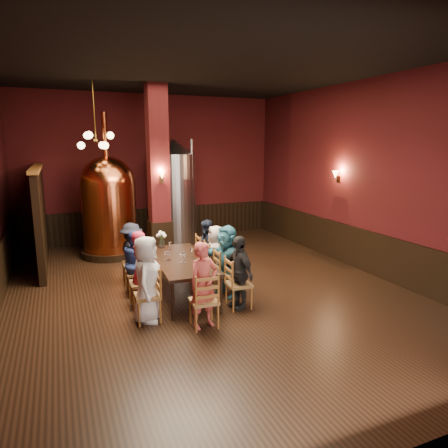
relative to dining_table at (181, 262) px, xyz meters
name	(u,v)px	position (x,y,z in m)	size (l,w,h in m)	color
room	(206,183)	(0.56, 0.05, 1.56)	(10.00, 10.02, 4.50)	black
wainscot_right	(357,248)	(4.52, 0.05, -0.19)	(0.08, 9.90, 1.00)	black
wainscot_back	(153,223)	(0.56, 5.01, -0.19)	(7.90, 0.08, 1.00)	black
column	(158,174)	(0.26, 2.85, 1.56)	(0.58, 0.58, 4.50)	#460F13
partition	(41,219)	(-2.64, 3.25, 0.51)	(0.22, 3.50, 2.40)	black
pendant_cluster	(96,140)	(-1.24, 2.95, 2.41)	(0.90, 0.90, 1.70)	#A57226
sconce_wall	(339,176)	(4.46, 0.85, 1.51)	(0.20, 0.20, 0.36)	black
sconce_column	(161,177)	(0.26, 2.55, 1.51)	(0.20, 0.20, 0.36)	black
dining_table	(181,262)	(0.00, 0.00, 0.00)	(1.12, 2.45, 0.75)	black
chair_0	(147,295)	(-0.90, -0.96, -0.23)	(0.46, 0.46, 0.92)	#935D25
person_0	(147,279)	(-0.90, -0.96, 0.07)	(0.74, 0.48, 1.51)	silver
chair_1	(142,283)	(-0.86, -0.29, -0.23)	(0.46, 0.46, 0.92)	#935D25
person_1	(141,269)	(-0.86, -0.29, 0.04)	(0.53, 0.35, 1.46)	#AE1D34
chair_2	(137,272)	(-0.83, 0.37, -0.23)	(0.46, 0.46, 0.92)	#935D25
person_2	(136,263)	(-0.83, 0.37, -0.02)	(0.64, 0.32, 1.33)	navy
chair_3	(133,263)	(-0.80, 1.04, -0.23)	(0.46, 0.46, 0.92)	#935D25
person_3	(132,254)	(-0.80, 1.04, -0.01)	(0.88, 0.50, 1.36)	black
chair_4	(239,284)	(0.80, -1.04, -0.23)	(0.46, 0.46, 0.92)	#935D25
person_4	(239,272)	(0.80, -1.04, 0.00)	(0.81, 0.34, 1.38)	black
chair_5	(226,273)	(0.83, -0.37, -0.23)	(0.46, 0.46, 0.92)	#935D25
person_5	(226,260)	(0.83, -0.37, 0.04)	(1.34, 0.43, 1.45)	#2A6A7E
chair_6	(216,264)	(0.86, 0.29, -0.23)	(0.46, 0.46, 0.92)	#935D25
person_6	(216,255)	(0.86, 0.29, -0.03)	(0.64, 0.42, 1.31)	#B4A39F
chair_7	(207,256)	(0.90, 0.96, -0.23)	(0.46, 0.46, 0.92)	#935D25
person_7	(207,248)	(0.90, 0.96, -0.04)	(0.63, 0.31, 1.31)	black
chair_8	(204,301)	(-0.08, -1.55, -0.23)	(0.46, 0.46, 0.92)	#935D25
person_8	(204,285)	(-0.08, -1.55, 0.04)	(0.53, 0.35, 1.46)	#B1403B
copper_kettle	(109,205)	(-0.95, 3.55, 0.70)	(1.62, 1.62, 3.82)	black
steel_vessel	(174,192)	(1.08, 4.27, 0.89)	(1.36, 1.36, 3.15)	#B2B2B7
rose_vase	(162,237)	(-0.14, 1.01, 0.31)	(0.23, 0.23, 0.38)	white
wine_glass_0	(181,258)	(-0.07, -0.24, 0.15)	(0.07, 0.07, 0.17)	white
wine_glass_1	(165,256)	(-0.31, 0.05, 0.15)	(0.07, 0.07, 0.17)	white
wine_glass_2	(192,252)	(0.25, 0.10, 0.15)	(0.07, 0.07, 0.17)	white
wine_glass_3	(183,256)	(0.01, -0.11, 0.15)	(0.07, 0.07, 0.17)	white
wine_glass_4	(169,256)	(-0.24, -0.01, 0.15)	(0.07, 0.07, 0.17)	white
wine_glass_5	(168,256)	(-0.25, 0.05, 0.15)	(0.07, 0.07, 0.17)	white
wine_glass_6	(170,246)	(-0.02, 0.78, 0.15)	(0.07, 0.07, 0.17)	white
wine_glass_7	(185,259)	(-0.02, -0.30, 0.15)	(0.07, 0.07, 0.17)	white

